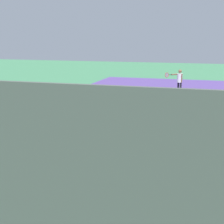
{
  "coord_description": "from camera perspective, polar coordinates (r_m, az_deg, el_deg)",
  "views": [
    {
      "loc": [
        3.33,
        -15.96,
        3.43
      ],
      "look_at": [
        0.21,
        -5.54,
        1.0
      ],
      "focal_mm": 54.08,
      "sensor_mm": 36.0,
      "label": 1
    }
  ],
  "objects": [
    {
      "name": "ground_plane",
      "position": [
        16.66,
        4.76,
        0.68
      ],
      "size": [
        60.0,
        60.0,
        0.0
      ],
      "primitive_type": "plane",
      "color": "#38724C"
    },
    {
      "name": "court_surface_inbounds",
      "position": [
        16.66,
        4.76,
        0.68
      ],
      "size": [
        10.62,
        24.4,
        0.0
      ],
      "primitive_type": "cube",
      "color": "#4C387A",
      "rests_on": "ground_plane"
    },
    {
      "name": "line_service_near",
      "position": [
        10.69,
        -2.43,
        -6.11
      ],
      "size": [
        8.22,
        0.1,
        0.01
      ],
      "primitive_type": "cube",
      "color": "white",
      "rests_on": "ground_plane"
    },
    {
      "name": "line_center_service",
      "position": [
        13.63,
        1.96,
        -1.97
      ],
      "size": [
        0.1,
        6.4,
        0.01
      ],
      "primitive_type": "cube",
      "color": "white",
      "rests_on": "ground_plane"
    },
    {
      "name": "net",
      "position": [
        16.57,
        4.79,
        2.35
      ],
      "size": [
        11.27,
        0.09,
        1.07
      ],
      "color": "#33383D",
      "rests_on": "ground_plane"
    },
    {
      "name": "player_near",
      "position": [
        7.7,
        -6.53,
        -6.15
      ],
      "size": [
        0.67,
        1.12,
        1.56
      ],
      "color": "black",
      "rests_on": "ground_plane"
    },
    {
      "name": "player_far",
      "position": [
        20.74,
        11.31,
        5.45
      ],
      "size": [
        0.98,
        0.77,
        1.52
      ],
      "color": "black",
      "rests_on": "ground_plane"
    },
    {
      "name": "tennis_ball_mid_court",
      "position": [
        12.37,
        -10.25,
        -3.55
      ],
      "size": [
        0.07,
        0.07,
        0.07
      ],
      "primitive_type": "sphere",
      "color": "#CCE033",
      "rests_on": "ground_plane"
    },
    {
      "name": "tennis_ball_back_corner",
      "position": [
        7.03,
        15.0,
        -16.78
      ],
      "size": [
        0.07,
        0.07,
        0.07
      ],
      "primitive_type": "sphere",
      "color": "#CCE033",
      "rests_on": "ground_plane"
    }
  ]
}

